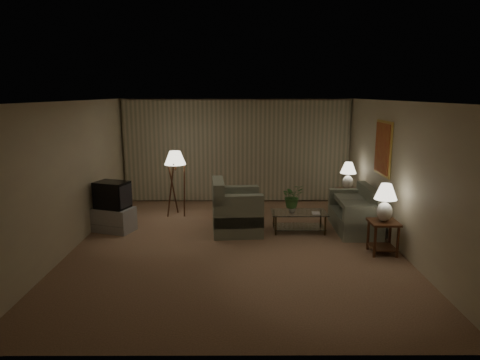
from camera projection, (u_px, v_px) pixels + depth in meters
name	position (u px, v px, depth m)	size (l,w,h in m)	color
ground	(235.00, 245.00, 8.14)	(7.00, 7.00, 0.00)	#A97C5D
room_shell	(237.00, 144.00, 9.27)	(6.04, 7.02, 2.72)	#BDAD91
sofa	(354.00, 214.00, 8.97)	(1.63, 0.86, 0.71)	gray
armchair	(237.00, 212.00, 8.82)	(1.20, 1.15, 0.87)	gray
side_table_near	(383.00, 232.00, 7.64)	(0.50, 0.50, 0.60)	#3A1B10
side_table_far	(347.00, 197.00, 10.19)	(0.49, 0.41, 0.60)	#3A1B10
table_lamp_near	(385.00, 199.00, 7.52)	(0.40, 0.40, 0.68)	silver
table_lamp_far	(348.00, 173.00, 10.07)	(0.38, 0.38, 0.65)	silver
coffee_table	(299.00, 219.00, 8.88)	(1.14, 0.62, 0.41)	silver
tv_cabinet	(114.00, 219.00, 8.93)	(0.94, 0.75, 0.50)	#9E9EA0
crt_tv	(112.00, 195.00, 8.82)	(0.76, 0.65, 0.55)	black
floor_lamp	(176.00, 182.00, 9.96)	(0.50, 0.50, 1.53)	#3A1B10
ottoman	(232.00, 205.00, 10.32)	(0.57, 0.57, 0.38)	#9B5234
vase	(292.00, 209.00, 8.84)	(0.14, 0.14, 0.15)	white
flowers	(292.00, 194.00, 8.78)	(0.44, 0.38, 0.49)	#407734
book	(312.00, 213.00, 8.76)	(0.16, 0.22, 0.02)	olive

